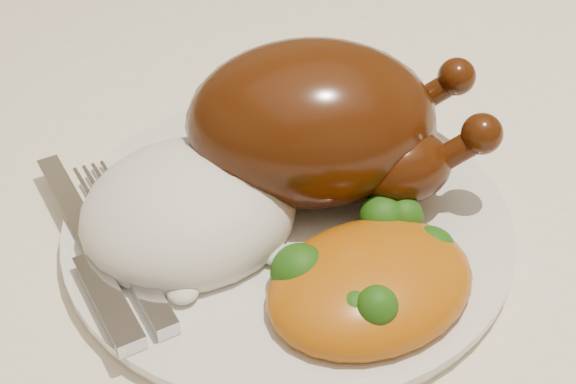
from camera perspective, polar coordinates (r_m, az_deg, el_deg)
name	(u,v)px	position (r m, az deg, el deg)	size (l,w,h in m)	color
dining_table	(422,211)	(0.67, 9.51, -1.37)	(1.60, 0.90, 0.76)	brown
tablecloth	(432,140)	(0.63, 10.22, 3.66)	(1.73, 1.03, 0.18)	white
dinner_plate	(288,224)	(0.49, 0.00, -2.30)	(0.27, 0.27, 0.01)	silver
roast_chicken	(319,123)	(0.49, 2.24, 4.93)	(0.20, 0.16, 0.10)	#441D07
rice_mound	(189,212)	(0.47, -7.02, -1.40)	(0.14, 0.13, 0.07)	white
mac_and_cheese	(374,277)	(0.44, 6.14, -6.06)	(0.13, 0.11, 0.05)	#BA6A0B
cutlery	(112,263)	(0.46, -12.41, -4.94)	(0.04, 0.18, 0.01)	silver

